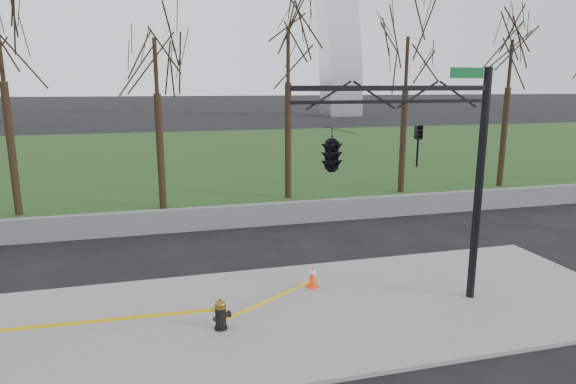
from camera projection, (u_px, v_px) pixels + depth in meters
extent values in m
plane|color=black|center=(287.00, 315.00, 12.27)|extent=(500.00, 500.00, 0.00)
cube|color=gray|center=(287.00, 313.00, 12.26)|extent=(18.00, 6.00, 0.10)
cube|color=#203F17|center=(193.00, 154.00, 40.59)|extent=(120.00, 40.00, 0.06)
cube|color=#59595B|center=(236.00, 216.00, 19.73)|extent=(60.00, 0.30, 0.90)
cylinder|color=black|center=(221.00, 328.00, 11.37)|extent=(0.30, 0.30, 0.05)
cylinder|color=black|center=(221.00, 318.00, 11.32)|extent=(0.23, 0.23, 0.53)
cylinder|color=black|center=(228.00, 314.00, 11.41)|extent=(0.21, 0.19, 0.14)
cylinder|color=black|center=(215.00, 319.00, 11.24)|extent=(0.11, 0.11, 0.09)
cylinder|color=brown|center=(220.00, 307.00, 11.26)|extent=(0.27, 0.27, 0.05)
ellipsoid|color=brown|center=(220.00, 304.00, 11.25)|extent=(0.25, 0.25, 0.19)
cylinder|color=brown|center=(220.00, 300.00, 11.22)|extent=(0.05, 0.05, 0.07)
cube|color=#FC3D0D|center=(312.00, 286.00, 13.74)|extent=(0.33, 0.33, 0.04)
cone|color=#FC3D0D|center=(312.00, 275.00, 13.68)|extent=(0.25, 0.25, 0.59)
cylinder|color=white|center=(312.00, 272.00, 13.66)|extent=(0.19, 0.19, 0.09)
cylinder|color=black|center=(479.00, 189.00, 12.51)|extent=(0.20, 0.20, 6.00)
cube|color=black|center=(394.00, 88.00, 11.27)|extent=(5.00, 0.28, 0.12)
cube|color=black|center=(394.00, 102.00, 11.33)|extent=(5.00, 0.24, 0.08)
cube|color=#0C5926|center=(467.00, 73.00, 11.73)|extent=(0.90, 0.07, 0.25)
imported|color=black|center=(418.00, 146.00, 11.75)|extent=(0.17, 0.21, 1.00)
imported|color=black|center=(332.00, 150.00, 11.13)|extent=(0.61, 2.50, 1.00)
cube|color=#DDB10B|center=(107.00, 320.00, 10.74)|extent=(4.89, 0.20, 0.08)
cube|color=#DDB10B|center=(271.00, 299.00, 12.52)|extent=(2.76, 1.78, 0.08)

